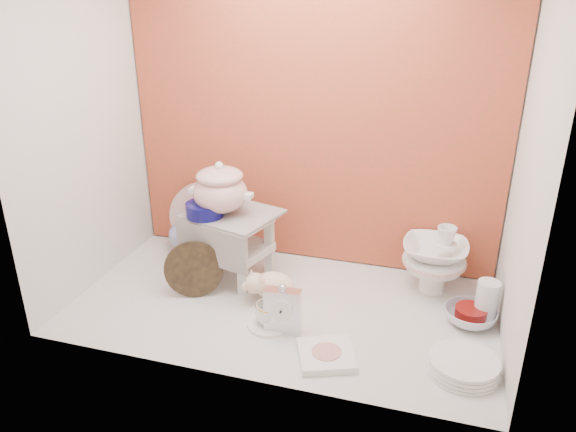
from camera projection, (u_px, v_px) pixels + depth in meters
name	position (u px, v px, depth m)	size (l,w,h in m)	color
ground	(282.00, 305.00, 2.42)	(1.80, 1.80, 0.00)	silver
niche_shell	(295.00, 83.00, 2.21)	(1.86, 1.03, 1.53)	#C03E30
step_stool	(234.00, 245.00, 2.60)	(0.39, 0.33, 0.33)	silver
soup_tureen	(220.00, 188.00, 2.48)	(0.29, 0.29, 0.25)	white
cobalt_bowl	(205.00, 209.00, 2.48)	(0.17, 0.17, 0.06)	#0C0A4F
floral_platter	(205.00, 216.00, 2.87)	(0.36, 0.05, 0.36)	silver
blue_white_vase	(192.00, 229.00, 2.85)	(0.24, 0.24, 0.25)	silver
lacquer_tray	(194.00, 269.00, 2.45)	(0.26, 0.05, 0.26)	black
mantel_clock	(283.00, 309.00, 2.20)	(0.15, 0.05, 0.21)	silver
plush_pig	(274.00, 286.00, 2.44)	(0.24, 0.16, 0.14)	beige
teacup_saucer	(269.00, 324.00, 2.28)	(0.18, 0.18, 0.01)	white
gold_rim_teacup	(269.00, 313.00, 2.26)	(0.12, 0.12, 0.09)	white
lattice_dish	(326.00, 355.00, 2.08)	(0.20, 0.20, 0.03)	white
dinner_plate_stack	(464.00, 366.00, 2.00)	(0.26, 0.26, 0.06)	white
crystal_bowl	(470.00, 316.00, 2.28)	(0.21, 0.21, 0.07)	silver
clear_glass_vase	(486.00, 302.00, 2.27)	(0.09, 0.09, 0.18)	silver
porcelain_tower	(434.00, 258.00, 2.47)	(0.29, 0.29, 0.33)	white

